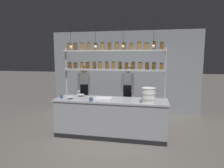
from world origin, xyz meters
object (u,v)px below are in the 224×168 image
(chef_center, at_px, (128,92))
(prep_bowl_center_front, at_px, (70,98))
(spice_shelf_unit, at_px, (113,61))
(serving_cup_front, at_px, (91,99))
(cutting_board, at_px, (104,98))
(prep_bowl_near_left, at_px, (81,95))
(serving_cup_by_board, at_px, (62,97))
(chef_left, at_px, (84,90))
(container_stack, at_px, (149,95))

(chef_center, bearing_deg, prep_bowl_center_front, -148.25)
(spice_shelf_unit, bearing_deg, serving_cup_front, -121.90)
(cutting_board, xyz_separation_m, prep_bowl_near_left, (-0.65, 0.14, 0.01))
(cutting_board, xyz_separation_m, serving_cup_by_board, (-1.04, -0.17, 0.03))
(cutting_board, bearing_deg, chef_left, 137.42)
(cutting_board, height_order, prep_bowl_near_left, prep_bowl_near_left)
(prep_bowl_near_left, bearing_deg, container_stack, -12.90)
(serving_cup_by_board, bearing_deg, chef_center, 28.40)
(container_stack, bearing_deg, serving_cup_by_board, 177.70)
(chef_left, relative_size, container_stack, 5.00)
(serving_cup_by_board, bearing_deg, prep_bowl_center_front, -10.15)
(prep_bowl_center_front, distance_m, serving_cup_by_board, 0.25)
(chef_center, relative_size, container_stack, 5.05)
(chef_left, height_order, cutting_board, chef_left)
(prep_bowl_center_front, height_order, serving_cup_front, serving_cup_front)
(container_stack, bearing_deg, chef_left, 152.96)
(chef_left, relative_size, cutting_board, 4.26)
(chef_left, distance_m, cutting_board, 1.01)
(spice_shelf_unit, xyz_separation_m, serving_cup_by_board, (-1.22, -0.45, -0.88))
(chef_center, height_order, serving_cup_front, chef_center)
(spice_shelf_unit, distance_m, chef_left, 1.31)
(chef_center, bearing_deg, cutting_board, -129.55)
(container_stack, relative_size, serving_cup_by_board, 4.18)
(chef_center, height_order, prep_bowl_near_left, chef_center)
(spice_shelf_unit, relative_size, prep_bowl_near_left, 13.29)
(prep_bowl_near_left, distance_m, serving_cup_by_board, 0.50)
(container_stack, bearing_deg, prep_bowl_center_front, 178.72)
(prep_bowl_center_front, bearing_deg, cutting_board, 14.95)
(spice_shelf_unit, distance_m, prep_bowl_center_front, 1.41)
(chef_center, xyz_separation_m, prep_bowl_center_front, (-1.31, -0.88, -0.06))
(chef_center, xyz_separation_m, cutting_board, (-0.51, -0.67, -0.07))
(chef_center, relative_size, prep_bowl_near_left, 8.75)
(container_stack, bearing_deg, chef_center, 122.22)
(prep_bowl_center_front, bearing_deg, prep_bowl_near_left, 67.35)
(chef_center, bearing_deg, prep_bowl_near_left, -157.87)
(spice_shelf_unit, relative_size, chef_left, 1.54)
(chef_left, bearing_deg, spice_shelf_unit, -38.58)
(container_stack, distance_m, serving_cup_front, 1.32)
(chef_center, xyz_separation_m, serving_cup_by_board, (-1.55, -0.84, -0.04))
(chef_left, height_order, prep_bowl_near_left, chef_left)
(chef_left, relative_size, prep_bowl_near_left, 8.66)
(chef_left, relative_size, chef_center, 0.99)
(spice_shelf_unit, bearing_deg, prep_bowl_near_left, -170.37)
(serving_cup_front, bearing_deg, chef_left, 116.77)
(prep_bowl_near_left, bearing_deg, serving_cup_by_board, -141.33)
(container_stack, relative_size, prep_bowl_near_left, 1.73)
(chef_left, relative_size, prep_bowl_center_front, 9.89)
(serving_cup_by_board, bearing_deg, cutting_board, 9.26)
(serving_cup_front, bearing_deg, prep_bowl_center_front, 166.68)
(serving_cup_front, bearing_deg, spice_shelf_unit, 58.10)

